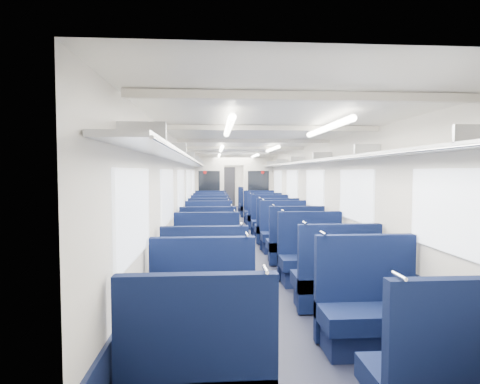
# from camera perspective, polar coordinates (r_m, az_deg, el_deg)

# --- Properties ---
(floor) EXTENTS (2.80, 18.00, 0.01)m
(floor) POSITION_cam_1_polar(r_m,az_deg,el_deg) (10.90, -0.11, -6.30)
(floor) COLOR black
(floor) RESTS_ON ground
(ceiling) EXTENTS (2.80, 18.00, 0.01)m
(ceiling) POSITION_cam_1_polar(r_m,az_deg,el_deg) (10.77, -0.11, 6.13)
(ceiling) COLOR silver
(ceiling) RESTS_ON wall_left
(wall_left) EXTENTS (0.02, 18.00, 2.35)m
(wall_left) POSITION_cam_1_polar(r_m,az_deg,el_deg) (10.76, -7.57, -0.15)
(wall_left) COLOR beige
(wall_left) RESTS_ON floor
(dado_left) EXTENTS (0.03, 17.90, 0.70)m
(dado_left) POSITION_cam_1_polar(r_m,az_deg,el_deg) (10.84, -7.46, -4.51)
(dado_left) COLOR black
(dado_left) RESTS_ON floor
(wall_right) EXTENTS (0.02, 18.00, 2.35)m
(wall_right) POSITION_cam_1_polar(r_m,az_deg,el_deg) (10.95, 7.22, -0.09)
(wall_right) COLOR beige
(wall_right) RESTS_ON floor
(dado_right) EXTENTS (0.03, 17.90, 0.70)m
(dado_right) POSITION_cam_1_polar(r_m,az_deg,el_deg) (11.02, 7.11, -4.38)
(dado_right) COLOR black
(dado_right) RESTS_ON floor
(wall_far) EXTENTS (2.80, 0.02, 2.35)m
(wall_far) POSITION_cam_1_polar(r_m,az_deg,el_deg) (19.75, -1.86, 1.32)
(wall_far) COLOR beige
(wall_far) RESTS_ON floor
(luggage_rack_left) EXTENTS (0.36, 17.40, 0.18)m
(luggage_rack_left) POSITION_cam_1_polar(r_m,az_deg,el_deg) (10.74, -6.60, 4.11)
(luggage_rack_left) COLOR #B2B5BA
(luggage_rack_left) RESTS_ON wall_left
(luggage_rack_right) EXTENTS (0.36, 17.40, 0.18)m
(luggage_rack_right) POSITION_cam_1_polar(r_m,az_deg,el_deg) (10.90, 6.28, 4.10)
(luggage_rack_right) COLOR #B2B5BA
(luggage_rack_right) RESTS_ON wall_right
(windows) EXTENTS (2.78, 15.60, 0.75)m
(windows) POSITION_cam_1_polar(r_m,az_deg,el_deg) (10.30, 0.06, 1.10)
(windows) COLOR white
(windows) RESTS_ON wall_left
(ceiling_fittings) EXTENTS (2.70, 16.06, 0.11)m
(ceiling_fittings) POSITION_cam_1_polar(r_m,az_deg,el_deg) (10.50, -0.02, 5.88)
(ceiling_fittings) COLOR beige
(ceiling_fittings) RESTS_ON ceiling
(end_door) EXTENTS (0.75, 0.06, 2.00)m
(end_door) POSITION_cam_1_polar(r_m,az_deg,el_deg) (19.69, -1.85, 0.81)
(end_door) COLOR black
(end_door) RESTS_ON floor
(bulkhead) EXTENTS (2.80, 0.10, 2.35)m
(bulkhead) POSITION_cam_1_polar(r_m,az_deg,el_deg) (13.64, -0.92, 0.79)
(bulkhead) COLOR beige
(bulkhead) RESTS_ON floor
(seat_0) EXTENTS (1.04, 0.57, 1.16)m
(seat_0) POSITION_cam_1_polar(r_m,az_deg,el_deg) (2.91, -6.27, -26.06)
(seat_0) COLOR #0C173C
(seat_0) RESTS_ON floor
(seat_2) EXTENTS (1.04, 0.57, 1.16)m
(seat_2) POSITION_cam_1_polar(r_m,az_deg,el_deg) (3.88, -5.60, -18.35)
(seat_2) COLOR #0C173C
(seat_2) RESTS_ON floor
(seat_3) EXTENTS (1.04, 0.57, 1.16)m
(seat_3) POSITION_cam_1_polar(r_m,az_deg,el_deg) (4.20, 18.77, -16.79)
(seat_3) COLOR #0C173C
(seat_3) RESTS_ON floor
(seat_4) EXTENTS (1.04, 0.57, 1.16)m
(seat_4) POSITION_cam_1_polar(r_m,az_deg,el_deg) (4.86, -5.23, -13.87)
(seat_4) COLOR #0C173C
(seat_4) RESTS_ON floor
(seat_5) EXTENTS (1.04, 0.57, 1.16)m
(seat_5) POSITION_cam_1_polar(r_m,az_deg,el_deg) (5.17, 14.01, -12.92)
(seat_5) COLOR #0C173C
(seat_5) RESTS_ON floor
(seat_6) EXTENTS (1.04, 0.57, 1.16)m
(seat_6) POSITION_cam_1_polar(r_m,az_deg,el_deg) (6.09, -4.96, -10.39)
(seat_6) COLOR #0C173C
(seat_6) RESTS_ON floor
(seat_7) EXTENTS (1.04, 0.57, 1.16)m
(seat_7) POSITION_cam_1_polar(r_m,az_deg,el_deg) (6.27, 10.62, -10.03)
(seat_7) COLOR #0C173C
(seat_7) RESTS_ON floor
(seat_8) EXTENTS (1.04, 0.57, 1.16)m
(seat_8) POSITION_cam_1_polar(r_m,az_deg,el_deg) (7.30, -4.79, -8.13)
(seat_8) COLOR #0C173C
(seat_8) RESTS_ON floor
(seat_9) EXTENTS (1.04, 0.57, 1.16)m
(seat_9) POSITION_cam_1_polar(r_m,az_deg,el_deg) (7.47, 8.18, -7.90)
(seat_9) COLOR #0C173C
(seat_9) RESTS_ON floor
(seat_10) EXTENTS (1.04, 0.57, 1.16)m
(seat_10) POSITION_cam_1_polar(r_m,az_deg,el_deg) (8.43, -4.68, -6.62)
(seat_10) COLOR #0C173C
(seat_10) RESTS_ON floor
(seat_11) EXTENTS (1.04, 0.57, 1.16)m
(seat_11) POSITION_cam_1_polar(r_m,az_deg,el_deg) (8.57, 6.56, -6.47)
(seat_11) COLOR #0C173C
(seat_11) RESTS_ON floor
(seat_12) EXTENTS (1.04, 0.57, 1.16)m
(seat_12) POSITION_cam_1_polar(r_m,az_deg,el_deg) (9.57, -4.59, -5.46)
(seat_12) COLOR #0C173C
(seat_12) RESTS_ON floor
(seat_13) EXTENTS (1.04, 0.57, 1.16)m
(seat_13) POSITION_cam_1_polar(r_m,az_deg,el_deg) (9.53, 5.48, -5.50)
(seat_13) COLOR #0C173C
(seat_13) RESTS_ON floor
(seat_14) EXTENTS (1.04, 0.57, 1.16)m
(seat_14) POSITION_cam_1_polar(r_m,az_deg,el_deg) (10.50, -4.53, -4.70)
(seat_14) COLOR #0C173C
(seat_14) RESTS_ON floor
(seat_15) EXTENTS (1.04, 0.57, 1.16)m
(seat_15) POSITION_cam_1_polar(r_m,az_deg,el_deg) (10.60, 4.50, -4.63)
(seat_15) COLOR #0C173C
(seat_15) RESTS_ON floor
(seat_16) EXTENTS (1.04, 0.57, 1.16)m
(seat_16) POSITION_cam_1_polar(r_m,az_deg,el_deg) (11.81, -4.47, -3.84)
(seat_16) COLOR #0C173C
(seat_16) RESTS_ON floor
(seat_17) EXTENTS (1.04, 0.57, 1.16)m
(seat_17) POSITION_cam_1_polar(r_m,az_deg,el_deg) (11.87, 3.59, -3.80)
(seat_17) COLOR #0C173C
(seat_17) RESTS_ON floor
(seat_18) EXTENTS (1.04, 0.57, 1.16)m
(seat_18) POSITION_cam_1_polar(r_m,az_deg,el_deg) (12.94, -4.42, -3.24)
(seat_18) COLOR #0C173C
(seat_18) RESTS_ON floor
(seat_19) EXTENTS (1.04, 0.57, 1.16)m
(seat_19) POSITION_cam_1_polar(r_m,az_deg,el_deg) (13.05, 2.90, -3.18)
(seat_19) COLOR #0C173C
(seat_19) RESTS_ON floor
(seat_20) EXTENTS (1.04, 0.57, 1.16)m
(seat_20) POSITION_cam_1_polar(r_m,az_deg,el_deg) (14.94, -4.36, -2.39)
(seat_20) COLOR #0C173C
(seat_20) RESTS_ON floor
(seat_21) EXTENTS (1.04, 0.57, 1.16)m
(seat_21) POSITION_cam_1_polar(r_m,az_deg,el_deg) (14.89, 2.04, -2.40)
(seat_21) COLOR #0C173C
(seat_21) RESTS_ON floor
(seat_22) EXTENTS (1.04, 0.57, 1.16)m
(seat_22) POSITION_cam_1_polar(r_m,az_deg,el_deg) (16.14, -4.33, -1.99)
(seat_22) COLOR #0C173C
(seat_22) RESTS_ON floor
(seat_23) EXTENTS (1.04, 0.57, 1.16)m
(seat_23) POSITION_cam_1_polar(r_m,az_deg,el_deg) (16.06, 1.60, -2.00)
(seat_23) COLOR #0C173C
(seat_23) RESTS_ON floor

